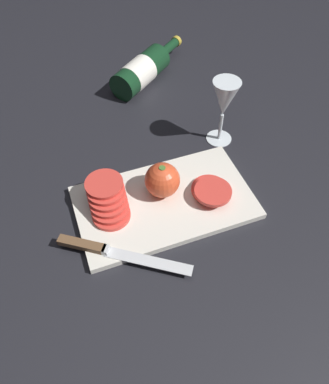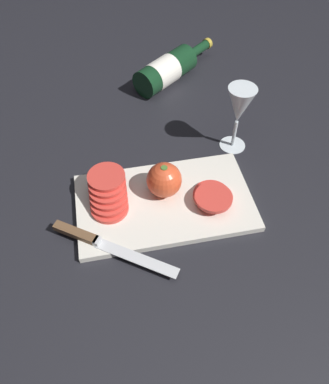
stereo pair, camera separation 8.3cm
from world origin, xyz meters
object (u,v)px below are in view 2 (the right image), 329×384
object	(u,v)px
whole_tomato	(164,180)
tomato_slice_stack_far	(212,196)
tomato_slice_stack_near	(108,192)
wine_glass	(239,108)
knife	(91,239)
wine_bottle	(167,69)

from	to	relation	value
whole_tomato	tomato_slice_stack_far	size ratio (longest dim) A/B	0.77
tomato_slice_stack_near	tomato_slice_stack_far	xyz separation A→B (m)	(0.23, -0.05, -0.01)
wine_glass	whole_tomato	bearing A→B (deg)	-147.81
wine_glass	tomato_slice_stack_far	world-z (taller)	wine_glass
wine_glass	tomato_slice_stack_far	distance (m)	0.23
wine_glass	knife	size ratio (longest dim) A/B	0.72
wine_bottle	wine_glass	distance (m)	0.34
tomato_slice_stack_near	tomato_slice_stack_far	size ratio (longest dim) A/B	1.30
knife	wine_glass	bearing A→B (deg)	65.60
wine_bottle	knife	size ratio (longest dim) A/B	1.17
tomato_slice_stack_near	whole_tomato	bearing A→B (deg)	0.09
wine_glass	tomato_slice_stack_near	size ratio (longest dim) A/B	1.29
wine_bottle	whole_tomato	bearing A→B (deg)	-102.41
whole_tomato	tomato_slice_stack_near	world-z (taller)	whole_tomato
knife	wine_bottle	bearing A→B (deg)	97.88
wine_glass	knife	world-z (taller)	wine_glass
wine_bottle	knife	distance (m)	0.61
whole_tomato	knife	bearing A→B (deg)	-150.27
whole_tomato	knife	size ratio (longest dim) A/B	0.33
wine_glass	tomato_slice_stack_far	size ratio (longest dim) A/B	1.68
tomato_slice_stack_near	tomato_slice_stack_far	world-z (taller)	tomato_slice_stack_near
wine_glass	knife	distance (m)	0.46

